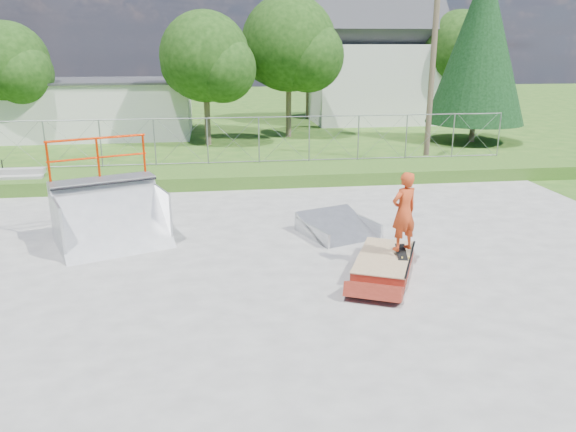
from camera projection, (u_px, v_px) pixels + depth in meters
name	position (u px, v px, depth m)	size (l,w,h in m)	color
ground	(302.00, 279.00, 12.42)	(120.00, 120.00, 0.00)	#285418
concrete_pad	(302.00, 278.00, 12.41)	(20.00, 16.00, 0.04)	gray
grass_berm	(262.00, 174.00, 21.35)	(24.00, 3.00, 0.50)	#285418
grind_box	(384.00, 263.00, 12.82)	(2.06, 2.68, 0.36)	maroon
quarter_pipe	(110.00, 196.00, 14.11)	(2.65, 2.24, 2.65)	#A4A7AB
flat_bank_ramp	(338.00, 226.00, 15.16)	(1.71, 1.82, 0.52)	#A4A7AB
skateboard	(401.00, 252.00, 12.86)	(0.22, 0.80, 0.02)	black
skater	(404.00, 215.00, 12.59)	(0.66, 0.43, 1.81)	#C63F1A
concrete_stairs	(20.00, 182.00, 19.43)	(1.50, 1.60, 0.80)	gray
chain_link_fence	(259.00, 140.00, 21.96)	(20.00, 0.06, 1.80)	gray
utility_building_flat	(100.00, 109.00, 31.78)	(10.00, 6.00, 3.00)	silver
gable_house	(373.00, 63.00, 37.11)	(8.40, 6.08, 8.94)	silver
utility_pole	(432.00, 69.00, 23.61)	(0.24, 0.24, 8.00)	brown
tree_left_near	(210.00, 60.00, 27.85)	(4.76, 4.48, 6.65)	brown
tree_center	(294.00, 47.00, 30.14)	(5.44, 5.12, 7.60)	brown
tree_left_far	(12.00, 66.00, 28.53)	(4.42, 4.16, 6.18)	brown
tree_right_far	(464.00, 52.00, 35.54)	(5.10, 4.80, 7.12)	brown
tree_back_mid	(312.00, 65.00, 38.44)	(4.08, 3.84, 5.70)	brown
conifer_tree	(481.00, 43.00, 28.63)	(5.04, 5.04, 9.10)	brown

